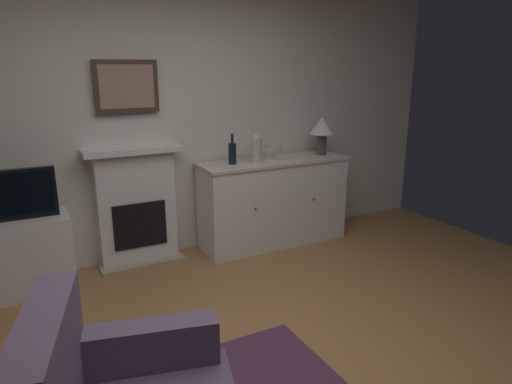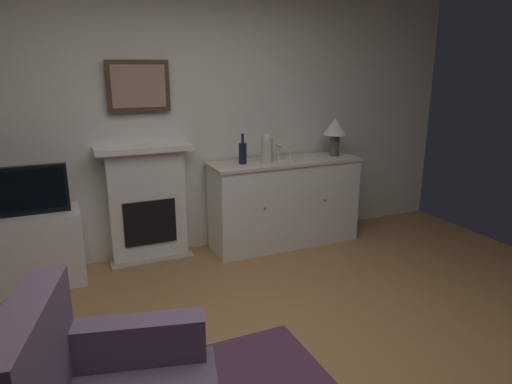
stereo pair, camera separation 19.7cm
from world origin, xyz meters
The scene contains 11 objects.
wall_rear centered at (0.00, 2.21, 1.34)m, with size 6.27×0.06×2.68m, color silver.
fireplace_unit centered at (-0.33, 2.08, 0.55)m, with size 0.87×0.30×1.10m.
framed_picture centered at (-0.33, 2.13, 1.62)m, with size 0.55×0.04×0.45m.
sideboard_cabinet centered at (1.03, 1.91, 0.44)m, with size 1.55×0.49×0.89m.
table_lamp centered at (1.61, 1.91, 1.17)m, with size 0.26×0.26×0.40m.
wine_bottle centered at (0.57, 1.92, 0.99)m, with size 0.08×0.08×0.29m.
wine_glass_left centered at (0.95, 1.91, 1.01)m, with size 0.07×0.07×0.16m.
wine_glass_center centered at (1.06, 1.86, 1.01)m, with size 0.07×0.07×0.16m.
vase_decorative centered at (0.80, 1.86, 1.03)m, with size 0.11×0.11×0.28m.
tv_cabinet centered at (-1.31, 1.92, 0.32)m, with size 0.75×0.42×0.63m.
tv_set centered at (-1.31, 1.90, 0.83)m, with size 0.62×0.07×0.40m.
Camera 1 is at (-1.23, -1.95, 1.79)m, focal length 31.76 mm.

